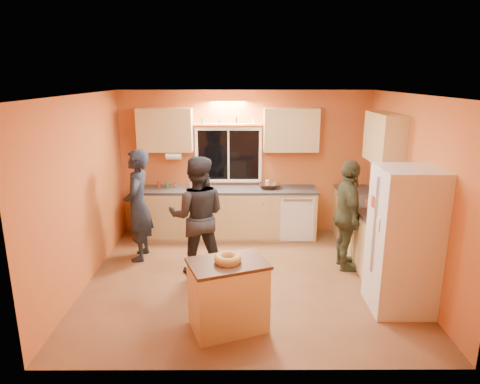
{
  "coord_description": "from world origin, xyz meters",
  "views": [
    {
      "loc": [
        -0.12,
        -5.65,
        2.83
      ],
      "look_at": [
        -0.1,
        0.4,
        1.19
      ],
      "focal_mm": 32.0,
      "sensor_mm": 36.0,
      "label": 1
    }
  ],
  "objects_px": {
    "island": "(228,295)",
    "person_center": "(198,216)",
    "person_right": "(348,216)",
    "refrigerator": "(404,241)",
    "person_left": "(138,205)"
  },
  "relations": [
    {
      "from": "island",
      "to": "person_center",
      "type": "relative_size",
      "value": 0.57
    },
    {
      "from": "person_center",
      "to": "person_right",
      "type": "bearing_deg",
      "value": -176.64
    },
    {
      "from": "island",
      "to": "person_center",
      "type": "bearing_deg",
      "value": 87.53
    },
    {
      "from": "island",
      "to": "person_right",
      "type": "height_order",
      "value": "person_right"
    },
    {
      "from": "island",
      "to": "person_center",
      "type": "xyz_separation_m",
      "value": [
        -0.47,
        1.47,
        0.46
      ]
    },
    {
      "from": "refrigerator",
      "to": "island",
      "type": "relative_size",
      "value": 1.79
    },
    {
      "from": "island",
      "to": "person_left",
      "type": "bearing_deg",
      "value": 105.81
    },
    {
      "from": "island",
      "to": "person_center",
      "type": "distance_m",
      "value": 1.61
    },
    {
      "from": "person_center",
      "to": "refrigerator",
      "type": "bearing_deg",
      "value": 158.35
    },
    {
      "from": "refrigerator",
      "to": "person_left",
      "type": "xyz_separation_m",
      "value": [
        -3.58,
        1.54,
        -0.02
      ]
    },
    {
      "from": "island",
      "to": "person_left",
      "type": "relative_size",
      "value": 0.57
    },
    {
      "from": "refrigerator",
      "to": "person_center",
      "type": "height_order",
      "value": "refrigerator"
    },
    {
      "from": "person_center",
      "to": "person_left",
      "type": "bearing_deg",
      "value": -28.32
    },
    {
      "from": "island",
      "to": "person_right",
      "type": "bearing_deg",
      "value": 22.59
    },
    {
      "from": "refrigerator",
      "to": "island",
      "type": "height_order",
      "value": "refrigerator"
    }
  ]
}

